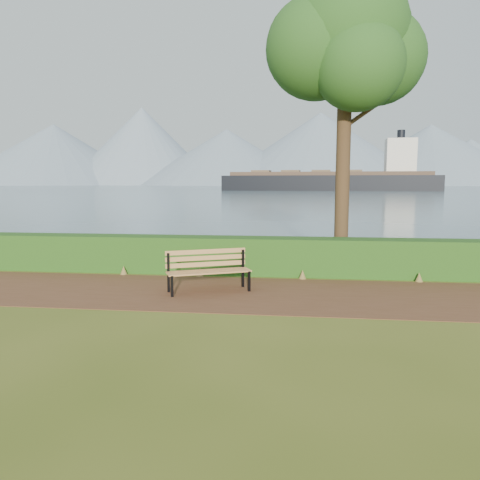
# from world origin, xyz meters

# --- Properties ---
(ground) EXTENTS (140.00, 140.00, 0.00)m
(ground) POSITION_xyz_m (0.00, 0.00, 0.00)
(ground) COLOR #465618
(ground) RESTS_ON ground
(path) EXTENTS (40.00, 3.40, 0.01)m
(path) POSITION_xyz_m (0.00, 0.30, 0.01)
(path) COLOR brown
(path) RESTS_ON ground
(hedge) EXTENTS (32.00, 0.85, 1.00)m
(hedge) POSITION_xyz_m (0.00, 2.60, 0.50)
(hedge) COLOR #1A4212
(hedge) RESTS_ON ground
(water) EXTENTS (700.00, 510.00, 0.00)m
(water) POSITION_xyz_m (0.00, 260.00, 0.01)
(water) COLOR #485D74
(water) RESTS_ON ground
(mountains) EXTENTS (585.00, 190.00, 70.00)m
(mountains) POSITION_xyz_m (-9.17, 406.05, 27.70)
(mountains) COLOR gray
(mountains) RESTS_ON ground
(bench) EXTENTS (1.95, 1.28, 0.95)m
(bench) POSITION_xyz_m (-0.57, 0.43, 0.55)
(bench) COLOR black
(bench) RESTS_ON ground
(tree) EXTENTS (4.31, 3.54, 8.38)m
(tree) POSITION_xyz_m (2.67, 3.39, 6.23)
(tree) COLOR #352115
(tree) RESTS_ON ground
(cargo_ship) EXTENTS (63.19, 14.28, 19.02)m
(cargo_ship) POSITION_xyz_m (12.59, 131.28, 2.84)
(cargo_ship) COLOR black
(cargo_ship) RESTS_ON ground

